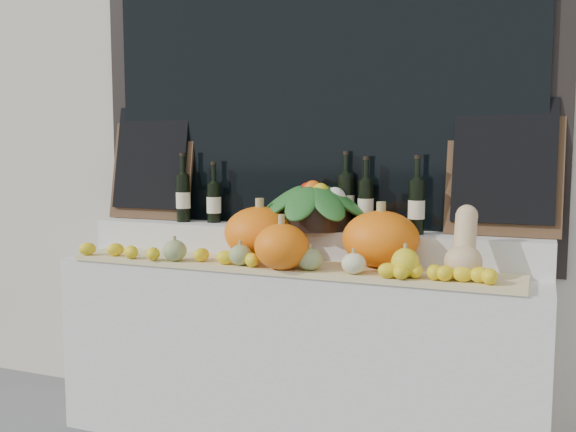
% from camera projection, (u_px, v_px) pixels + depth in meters
% --- Properties ---
extents(storefront_facade, '(7.00, 0.94, 4.50)m').
position_uv_depth(storefront_facade, '(341.00, 0.00, 3.56)').
color(storefront_facade, beige).
rests_on(storefront_facade, ground).
extents(display_sill, '(2.30, 0.55, 0.88)m').
position_uv_depth(display_sill, '(294.00, 354.00, 3.09)').
color(display_sill, silver).
rests_on(display_sill, ground).
extents(rear_tier, '(2.30, 0.25, 0.16)m').
position_uv_depth(rear_tier, '(305.00, 243.00, 3.17)').
color(rear_tier, silver).
rests_on(rear_tier, display_sill).
extents(straw_bedding, '(2.10, 0.32, 0.02)m').
position_uv_depth(straw_bedding, '(284.00, 267.00, 2.93)').
color(straw_bedding, tan).
rests_on(straw_bedding, display_sill).
extents(pumpkin_left, '(0.44, 0.44, 0.25)m').
position_uv_depth(pumpkin_left, '(260.00, 233.00, 3.05)').
color(pumpkin_left, orange).
rests_on(pumpkin_left, straw_bedding).
extents(pumpkin_right, '(0.35, 0.35, 0.25)m').
position_uv_depth(pumpkin_right, '(381.00, 239.00, 2.84)').
color(pumpkin_right, orange).
rests_on(pumpkin_right, straw_bedding).
extents(pumpkin_center, '(0.32, 0.32, 0.20)m').
position_uv_depth(pumpkin_center, '(282.00, 246.00, 2.79)').
color(pumpkin_center, orange).
rests_on(pumpkin_center, straw_bedding).
extents(butternut_squash, '(0.15, 0.21, 0.29)m').
position_uv_depth(butternut_squash, '(464.00, 248.00, 2.61)').
color(butternut_squash, tan).
rests_on(butternut_squash, straw_bedding).
extents(decorative_gourds, '(1.19, 0.14, 0.14)m').
position_uv_depth(decorative_gourds, '(294.00, 258.00, 2.79)').
color(decorative_gourds, '#38671F').
rests_on(decorative_gourds, straw_bedding).
extents(lemon_heap, '(2.20, 0.16, 0.06)m').
position_uv_depth(lemon_heap, '(275.00, 261.00, 2.82)').
color(lemon_heap, yellow).
rests_on(lemon_heap, straw_bedding).
extents(produce_bowl, '(0.57, 0.57, 0.24)m').
position_uv_depth(produce_bowl, '(313.00, 204.00, 3.12)').
color(produce_bowl, black).
rests_on(produce_bowl, rear_tier).
extents(wine_bottle_far_left, '(0.08, 0.08, 0.36)m').
position_uv_depth(wine_bottle_far_left, '(183.00, 197.00, 3.39)').
color(wine_bottle_far_left, black).
rests_on(wine_bottle_far_left, rear_tier).
extents(wine_bottle_near_left, '(0.08, 0.08, 0.32)m').
position_uv_depth(wine_bottle_near_left, '(214.00, 202.00, 3.36)').
color(wine_bottle_near_left, black).
rests_on(wine_bottle_near_left, rear_tier).
extents(wine_bottle_tall, '(0.08, 0.08, 0.38)m').
position_uv_depth(wine_bottle_tall, '(346.00, 201.00, 3.13)').
color(wine_bottle_tall, black).
rests_on(wine_bottle_tall, rear_tier).
extents(wine_bottle_near_right, '(0.08, 0.08, 0.35)m').
position_uv_depth(wine_bottle_near_right, '(366.00, 204.00, 3.06)').
color(wine_bottle_near_right, black).
rests_on(wine_bottle_near_right, rear_tier).
extents(wine_bottle_far_right, '(0.08, 0.08, 0.36)m').
position_uv_depth(wine_bottle_far_right, '(416.00, 206.00, 2.92)').
color(wine_bottle_far_right, black).
rests_on(wine_bottle_far_right, rear_tier).
extents(chalkboard_left, '(0.50, 0.14, 0.61)m').
position_uv_depth(chalkboard_left, '(152.00, 161.00, 3.52)').
color(chalkboard_left, '#4C331E').
rests_on(chalkboard_left, rear_tier).
extents(chalkboard_right, '(0.50, 0.14, 0.61)m').
position_uv_depth(chalkboard_right, '(504.00, 164.00, 2.85)').
color(chalkboard_right, '#4C331E').
rests_on(chalkboard_right, rear_tier).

